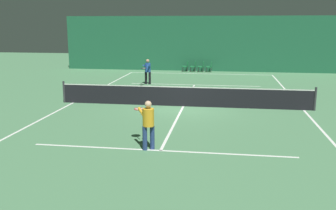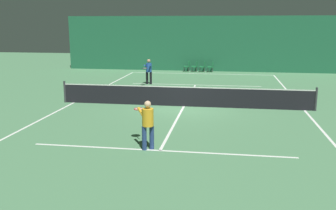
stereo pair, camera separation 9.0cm
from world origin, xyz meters
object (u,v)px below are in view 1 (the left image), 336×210
(tennis_net, at_px, (183,96))
(player_near, at_px, (148,121))
(courtside_chair_1, at_px, (194,66))
(courtside_chair_2, at_px, (202,66))
(courtside_chair_0, at_px, (186,66))
(courtside_chair_3, at_px, (210,66))
(player_far, at_px, (148,70))

(tennis_net, relative_size, player_near, 7.75)
(courtside_chair_1, relative_size, courtside_chair_2, 1.00)
(courtside_chair_0, relative_size, courtside_chair_3, 1.00)
(courtside_chair_2, bearing_deg, tennis_net, -0.26)
(player_far, height_order, courtside_chair_1, player_far)
(player_near, relative_size, courtside_chair_1, 1.84)
(tennis_net, distance_m, courtside_chair_3, 13.13)
(tennis_net, xyz_separation_m, courtside_chair_0, (-1.23, 13.12, -0.03))
(courtside_chair_0, xyz_separation_m, courtside_chair_3, (1.93, 0.00, 0.00))
(courtside_chair_0, xyz_separation_m, courtside_chair_2, (1.29, 0.00, 0.00))
(courtside_chair_0, bearing_deg, tennis_net, 5.36)
(courtside_chair_0, distance_m, courtside_chair_1, 0.64)
(tennis_net, height_order, player_far, player_far)
(courtside_chair_2, xyz_separation_m, courtside_chair_3, (0.64, 0.00, 0.00))
(player_far, xyz_separation_m, courtside_chair_2, (3.07, 6.86, -0.45))
(courtside_chair_3, bearing_deg, tennis_net, -3.07)
(courtside_chair_0, bearing_deg, courtside_chair_1, 90.00)
(player_far, bearing_deg, courtside_chair_1, 163.18)
(courtside_chair_1, bearing_deg, courtside_chair_3, 90.00)
(player_far, bearing_deg, courtside_chair_3, 154.22)
(player_near, height_order, courtside_chair_2, player_near)
(courtside_chair_2, bearing_deg, player_near, -1.39)
(player_near, bearing_deg, tennis_net, -33.77)
(player_far, xyz_separation_m, courtside_chair_3, (3.72, 6.86, -0.45))
(tennis_net, height_order, courtside_chair_2, tennis_net)
(player_far, relative_size, courtside_chair_1, 1.91)
(player_near, distance_m, player_far, 12.83)
(courtside_chair_2, distance_m, courtside_chair_3, 0.64)
(tennis_net, xyz_separation_m, courtside_chair_2, (0.06, 13.12, -0.03))
(courtside_chair_0, height_order, courtside_chair_3, same)
(player_near, bearing_deg, courtside_chair_2, -31.43)
(tennis_net, distance_m, player_near, 6.33)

